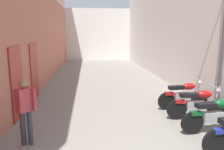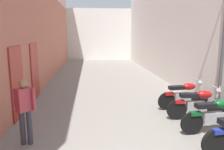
{
  "view_description": "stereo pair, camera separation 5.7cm",
  "coord_description": "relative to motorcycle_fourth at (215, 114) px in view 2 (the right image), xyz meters",
  "views": [
    {
      "loc": [
        -1.02,
        -1.21,
        2.55
      ],
      "look_at": [
        -0.25,
        5.85,
        1.25
      ],
      "focal_mm": 35.54,
      "sensor_mm": 36.0,
      "label": 1
    },
    {
      "loc": [
        -0.96,
        -1.21,
        2.55
      ],
      "look_at": [
        -0.25,
        5.85,
        1.25
      ],
      "focal_mm": 35.54,
      "sensor_mm": 36.0,
      "label": 2
    }
  ],
  "objects": [
    {
      "name": "motorcycle_sixth",
      "position": [
        -0.0,
        1.94,
        0.0
      ],
      "size": [
        1.85,
        0.58,
        1.04
      ],
      "color": "black",
      "rests_on": "ground"
    },
    {
      "name": "street_lamp",
      "position": [
        0.7,
        1.17,
        2.19
      ],
      "size": [
        0.79,
        0.18,
        4.59
      ],
      "color": "#47474C",
      "rests_on": "ground"
    },
    {
      "name": "motorcycle_fifth",
      "position": [
        -0.0,
        0.93,
        0.0
      ],
      "size": [
        1.85,
        0.58,
        1.04
      ],
      "color": "black",
      "rests_on": "ground"
    },
    {
      "name": "motorcycle_fourth",
      "position": [
        0.0,
        0.0,
        0.0
      ],
      "size": [
        1.85,
        0.58,
        1.04
      ],
      "color": "black",
      "rests_on": "ground"
    },
    {
      "name": "building_right",
      "position": [
        1.14,
        6.66,
        2.69
      ],
      "size": [
        0.45,
        21.27,
        6.38
      ],
      "color": "silver",
      "rests_on": "ground"
    },
    {
      "name": "ground_plane",
      "position": [
        -2.25,
        4.67,
        -0.5
      ],
      "size": [
        37.27,
        37.27,
        0.0
      ],
      "primitive_type": "plane",
      "color": "gray"
    },
    {
      "name": "building_far_end",
      "position": [
        -2.25,
        18.3,
        2.04
      ],
      "size": [
        9.39,
        2.0,
        5.07
      ],
      "primitive_type": "cube",
      "color": "silver",
      "rests_on": "ground"
    },
    {
      "name": "pedestrian_mid_alley",
      "position": [
        -4.73,
        -0.15,
        0.42
      ],
      "size": [
        0.52,
        0.38,
        1.57
      ],
      "color": "#383842",
      "rests_on": "ground"
    }
  ]
}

